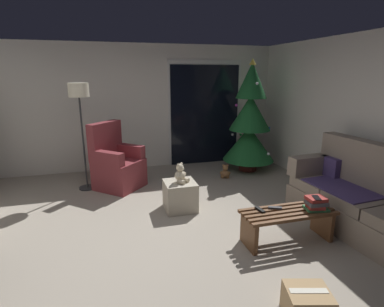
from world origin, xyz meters
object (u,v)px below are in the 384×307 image
(book_stack, at_px, (316,204))
(teddy_bear_cream, at_px, (180,174))
(armchair, at_px, (117,165))
(remote_graphite, at_px, (275,208))
(ottoman, at_px, (180,196))
(coffee_table, at_px, (287,221))
(cell_phone, at_px, (317,198))
(cardboard_box_taped_mid_floor, at_px, (307,305))
(teddy_bear_chestnut_by_tree, at_px, (225,172))
(christmas_tree, at_px, (250,123))
(couch, at_px, (364,200))
(remote_black, at_px, (260,210))
(floor_lamp, at_px, (79,101))

(book_stack, height_order, teddy_bear_cream, teddy_bear_cream)
(armchair, bearing_deg, remote_graphite, -52.91)
(armchair, relative_size, teddy_bear_cream, 3.96)
(ottoman, bearing_deg, teddy_bear_cream, -50.01)
(coffee_table, bearing_deg, book_stack, -10.44)
(remote_graphite, relative_size, ottoman, 0.35)
(teddy_bear_cream, bearing_deg, cell_phone, -43.85)
(teddy_bear_cream, distance_m, cardboard_box_taped_mid_floor, 2.36)
(teddy_bear_cream, distance_m, teddy_bear_chestnut_by_tree, 1.62)
(coffee_table, xyz_separation_m, cell_phone, (0.31, -0.07, 0.29))
(armchair, relative_size, ottoman, 2.57)
(christmas_tree, bearing_deg, teddy_bear_cream, -140.83)
(christmas_tree, bearing_deg, couch, -83.46)
(remote_black, distance_m, teddy_bear_cream, 1.29)
(couch, height_order, coffee_table, couch)
(coffee_table, bearing_deg, cell_phone, -12.50)
(couch, xyz_separation_m, ottoman, (-2.08, 1.20, -0.19))
(remote_graphite, bearing_deg, armchair, -119.47)
(coffee_table, bearing_deg, remote_black, 162.92)
(teddy_bear_chestnut_by_tree, bearing_deg, cardboard_box_taped_mid_floor, -100.77)
(christmas_tree, xyz_separation_m, teddy_bear_chestnut_by_tree, (-0.64, -0.37, -0.85))
(christmas_tree, relative_size, cardboard_box_taped_mid_floor, 5.31)
(remote_black, relative_size, christmas_tree, 0.07)
(remote_graphite, height_order, teddy_bear_cream, teddy_bear_cream)
(ottoman, bearing_deg, christmas_tree, 38.90)
(coffee_table, distance_m, teddy_bear_chestnut_by_tree, 2.27)
(remote_graphite, bearing_deg, teddy_bear_chestnut_by_tree, -163.20)
(coffee_table, distance_m, teddy_bear_cream, 1.57)
(book_stack, xyz_separation_m, armchair, (-2.16, 2.43, -0.06))
(teddy_bear_chestnut_by_tree, bearing_deg, ottoman, -136.74)
(cell_phone, distance_m, teddy_bear_chestnut_by_tree, 2.38)
(floor_lamp, xyz_separation_m, ottoman, (1.35, -1.25, -1.29))
(coffee_table, height_order, ottoman, ottoman)
(book_stack, height_order, teddy_bear_chestnut_by_tree, book_stack)
(floor_lamp, relative_size, cardboard_box_taped_mid_floor, 4.31)
(remote_black, bearing_deg, teddy_bear_chestnut_by_tree, 71.15)
(remote_graphite, distance_m, christmas_tree, 2.75)
(floor_lamp, bearing_deg, christmas_tree, 3.35)
(remote_black, distance_m, armchair, 2.74)
(book_stack, distance_m, teddy_bear_cream, 1.82)
(couch, distance_m, teddy_bear_chestnut_by_tree, 2.47)
(book_stack, height_order, armchair, armchair)
(coffee_table, bearing_deg, couch, -0.29)
(remote_graphite, bearing_deg, christmas_tree, -175.98)
(armchair, bearing_deg, cardboard_box_taped_mid_floor, -68.81)
(cell_phone, xyz_separation_m, ottoman, (-1.31, 1.26, -0.34))
(book_stack, distance_m, ottoman, 1.84)
(coffee_table, xyz_separation_m, remote_graphite, (-0.12, 0.09, 0.14))
(teddy_bear_cream, bearing_deg, christmas_tree, 39.17)
(teddy_bear_chestnut_by_tree, bearing_deg, armchair, 176.94)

